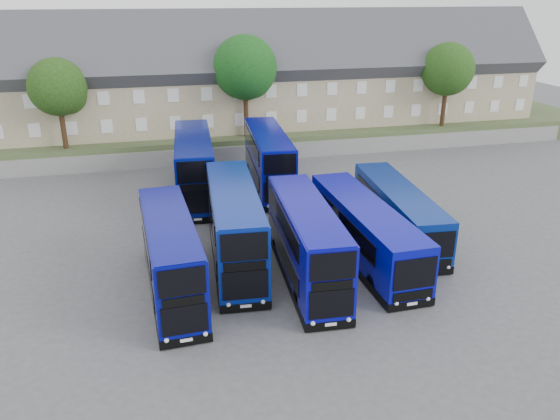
{
  "coord_description": "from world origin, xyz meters",
  "views": [
    {
      "loc": [
        -6.88,
        -24.03,
        14.6
      ],
      "look_at": [
        0.48,
        6.05,
        2.2
      ],
      "focal_mm": 35.0,
      "sensor_mm": 36.0,
      "label": 1
    }
  ],
  "objects_px": {
    "coach_east_a": "(364,232)",
    "tree_far": "(465,58)",
    "tree_mid": "(246,70)",
    "dd_front_left": "(171,257)",
    "tree_east": "(448,71)",
    "tree_west": "(60,89)",
    "dd_front_mid": "(235,228)"
  },
  "relations": [
    {
      "from": "dd_front_left",
      "to": "tree_far",
      "type": "bearing_deg",
      "value": 38.65
    },
    {
      "from": "tree_west",
      "to": "tree_east",
      "type": "xyz_separation_m",
      "value": [
        36.0,
        0.0,
        0.34
      ]
    },
    {
      "from": "dd_front_left",
      "to": "coach_east_a",
      "type": "relative_size",
      "value": 0.85
    },
    {
      "from": "dd_front_mid",
      "to": "tree_mid",
      "type": "distance_m",
      "value": 22.79
    },
    {
      "from": "tree_west",
      "to": "tree_east",
      "type": "bearing_deg",
      "value": 0.0
    },
    {
      "from": "dd_front_left",
      "to": "tree_mid",
      "type": "relative_size",
      "value": 1.13
    },
    {
      "from": "coach_east_a",
      "to": "tree_east",
      "type": "distance_m",
      "value": 28.79
    },
    {
      "from": "dd_front_left",
      "to": "tree_east",
      "type": "distance_m",
      "value": 37.37
    },
    {
      "from": "tree_east",
      "to": "coach_east_a",
      "type": "bearing_deg",
      "value": -128.04
    },
    {
      "from": "dd_front_mid",
      "to": "tree_west",
      "type": "distance_m",
      "value": 24.28
    },
    {
      "from": "coach_east_a",
      "to": "tree_far",
      "type": "height_order",
      "value": "tree_far"
    },
    {
      "from": "coach_east_a",
      "to": "tree_east",
      "type": "height_order",
      "value": "tree_east"
    },
    {
      "from": "coach_east_a",
      "to": "tree_mid",
      "type": "bearing_deg",
      "value": 95.28
    },
    {
      "from": "coach_east_a",
      "to": "tree_west",
      "type": "xyz_separation_m",
      "value": [
        -18.62,
        22.21,
        5.43
      ]
    },
    {
      "from": "coach_east_a",
      "to": "tree_east",
      "type": "xyz_separation_m",
      "value": [
        17.38,
        22.21,
        5.76
      ]
    },
    {
      "from": "tree_west",
      "to": "tree_mid",
      "type": "xyz_separation_m",
      "value": [
        16.0,
        0.5,
        1.02
      ]
    },
    {
      "from": "dd_front_mid",
      "to": "tree_east",
      "type": "height_order",
      "value": "tree_east"
    },
    {
      "from": "tree_mid",
      "to": "dd_front_left",
      "type": "bearing_deg",
      "value": -109.47
    },
    {
      "from": "dd_front_mid",
      "to": "coach_east_a",
      "type": "xyz_separation_m",
      "value": [
        7.42,
        -1.23,
        -0.55
      ]
    },
    {
      "from": "dd_front_mid",
      "to": "coach_east_a",
      "type": "distance_m",
      "value": 7.54
    },
    {
      "from": "tree_east",
      "to": "tree_west",
      "type": "bearing_deg",
      "value": -180.0
    },
    {
      "from": "dd_front_mid",
      "to": "tree_west",
      "type": "bearing_deg",
      "value": 122.29
    },
    {
      "from": "dd_front_left",
      "to": "dd_front_mid",
      "type": "relative_size",
      "value": 0.92
    },
    {
      "from": "coach_east_a",
      "to": "tree_west",
      "type": "height_order",
      "value": "tree_west"
    },
    {
      "from": "dd_front_left",
      "to": "tree_west",
      "type": "relative_size",
      "value": 1.35
    },
    {
      "from": "dd_front_left",
      "to": "tree_west",
      "type": "bearing_deg",
      "value": 104.77
    },
    {
      "from": "coach_east_a",
      "to": "tree_far",
      "type": "relative_size",
      "value": 1.41
    },
    {
      "from": "dd_front_left",
      "to": "tree_east",
      "type": "relative_size",
      "value": 1.27
    },
    {
      "from": "dd_front_mid",
      "to": "tree_far",
      "type": "distance_m",
      "value": 41.98
    },
    {
      "from": "tree_west",
      "to": "tree_far",
      "type": "bearing_deg",
      "value": 9.46
    },
    {
      "from": "dd_front_left",
      "to": "tree_mid",
      "type": "xyz_separation_m",
      "value": [
        8.51,
        24.06,
        6.07
      ]
    },
    {
      "from": "dd_front_mid",
      "to": "tree_mid",
      "type": "height_order",
      "value": "tree_mid"
    }
  ]
}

